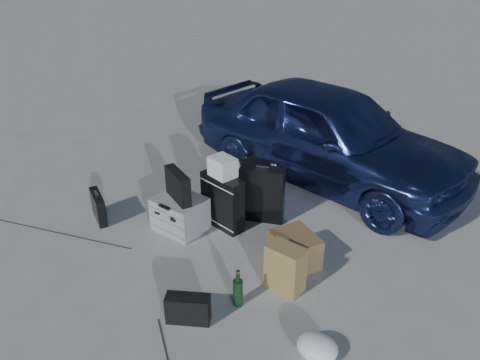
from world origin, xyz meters
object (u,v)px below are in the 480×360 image
object	(u,v)px
car	(327,134)
briefcase	(98,207)
green_bottle	(238,288)
suitcase_left	(262,194)
duffel_bag	(254,184)
cardboard_box	(295,250)
pelican_case	(180,214)
suitcase_right	(223,201)

from	to	relation	value
car	briefcase	xyz separation A→B (m)	(-1.48, -2.36, -0.44)
car	green_bottle	world-z (taller)	car
suitcase_left	duffel_bag	world-z (taller)	suitcase_left
cardboard_box	green_bottle	distance (m)	0.76
suitcase_left	pelican_case	bearing A→B (deg)	-153.16
pelican_case	car	bearing A→B (deg)	71.61
car	suitcase_left	xyz separation A→B (m)	(-0.08, -1.29, -0.29)
cardboard_box	briefcase	bearing A→B (deg)	-163.88
green_bottle	duffel_bag	bearing A→B (deg)	121.35
cardboard_box	pelican_case	bearing A→B (deg)	-170.61
green_bottle	suitcase_left	bearing A→B (deg)	116.28
car	briefcase	size ratio (longest dim) A/B	8.83
suitcase_left	suitcase_right	bearing A→B (deg)	-148.32
duffel_bag	green_bottle	bearing A→B (deg)	-50.37
car	green_bottle	xyz separation A→B (m)	(0.52, -2.51, -0.43)
briefcase	cardboard_box	distance (m)	2.18
pelican_case	cardboard_box	xyz separation A→B (m)	(1.26, 0.21, -0.02)
suitcase_right	cardboard_box	distance (m)	0.96
suitcase_right	pelican_case	bearing A→B (deg)	-126.43
suitcase_left	duffel_bag	bearing A→B (deg)	112.58
green_bottle	cardboard_box	bearing A→B (deg)	83.13
briefcase	suitcase_left	bearing A→B (deg)	63.84
cardboard_box	green_bottle	world-z (taller)	green_bottle
suitcase_right	duffel_bag	distance (m)	0.72
duffel_bag	briefcase	bearing A→B (deg)	-118.44
briefcase	suitcase_right	distance (m)	1.36
car	duffel_bag	xyz separation A→B (m)	(-0.43, -0.95, -0.43)
suitcase_right	green_bottle	distance (m)	1.22
briefcase	suitcase_right	world-z (taller)	suitcase_right
suitcase_left	suitcase_right	world-z (taller)	suitcase_left
duffel_bag	cardboard_box	world-z (taller)	duffel_bag
cardboard_box	green_bottle	bearing A→B (deg)	-96.87
car	suitcase_right	world-z (taller)	car
pelican_case	cardboard_box	distance (m)	1.28
duffel_bag	pelican_case	bearing A→B (deg)	-93.83
car	suitcase_right	bearing A→B (deg)	175.37
suitcase_right	cardboard_box	world-z (taller)	suitcase_right
briefcase	duffel_bag	bearing A→B (deg)	79.84
pelican_case	green_bottle	bearing A→B (deg)	-25.24
briefcase	suitcase_left	distance (m)	1.77
car	pelican_case	world-z (taller)	car
suitcase_left	duffel_bag	xyz separation A→B (m)	(-0.35, 0.34, -0.14)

